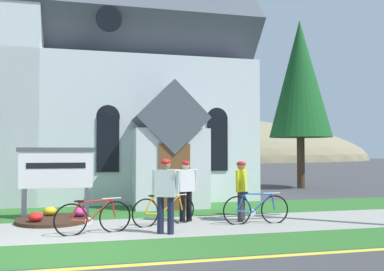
% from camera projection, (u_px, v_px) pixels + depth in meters
% --- Properties ---
extents(ground, '(140.00, 140.00, 0.00)m').
position_uv_depth(ground, '(80.00, 217.00, 11.58)').
color(ground, '#3D3D3F').
extents(sidewalk_slab, '(32.00, 2.67, 0.01)m').
position_uv_depth(sidewalk_slab, '(113.00, 229.00, 9.83)').
color(sidewalk_slab, '#99968E').
rests_on(sidewalk_slab, ground).
extents(grass_verge, '(32.00, 1.75, 0.01)m').
position_uv_depth(grass_verge, '(118.00, 251.00, 7.68)').
color(grass_verge, '#2D6628').
rests_on(grass_verge, ground).
extents(church_lawn, '(24.00, 2.93, 0.01)m').
position_uv_depth(church_lawn, '(109.00, 212.00, 12.55)').
color(church_lawn, '#2D6628').
rests_on(church_lawn, ground).
extents(curb_paint_stripe, '(28.00, 0.16, 0.01)m').
position_uv_depth(curb_paint_stripe, '(121.00, 266.00, 6.68)').
color(curb_paint_stripe, yellow).
rests_on(curb_paint_stripe, ground).
extents(church_building, '(11.68, 10.05, 12.74)m').
position_uv_depth(church_building, '(94.00, 82.00, 17.66)').
color(church_building, silver).
rests_on(church_building, ground).
extents(church_sign, '(2.09, 0.13, 1.97)m').
position_uv_depth(church_sign, '(56.00, 171.00, 11.39)').
color(church_sign, '#474C56').
rests_on(church_sign, ground).
extents(flower_bed, '(1.91, 1.91, 0.34)m').
position_uv_depth(flower_bed, '(54.00, 219.00, 10.79)').
color(flower_bed, '#382319').
rests_on(flower_bed, ground).
extents(bicycle_silver, '(1.69, 0.61, 0.81)m').
position_uv_depth(bicycle_silver, '(164.00, 210.00, 10.32)').
color(bicycle_silver, black).
rests_on(bicycle_silver, ground).
extents(bicycle_yellow, '(1.76, 0.11, 0.85)m').
position_uv_depth(bicycle_yellow, '(256.00, 209.00, 10.49)').
color(bicycle_yellow, black).
rests_on(bicycle_yellow, ground).
extents(bicycle_blue, '(1.70, 0.40, 0.82)m').
position_uv_depth(bicycle_blue, '(93.00, 217.00, 9.23)').
color(bicycle_blue, black).
rests_on(bicycle_blue, ground).
extents(cyclist_in_red_jersey, '(0.45, 0.54, 1.60)m').
position_uv_depth(cyclist_in_red_jersey, '(241.00, 186.00, 10.94)').
color(cyclist_in_red_jersey, '#2D2D33').
rests_on(cyclist_in_red_jersey, ground).
extents(cyclist_in_orange_jersey, '(0.58, 0.47, 1.70)m').
position_uv_depth(cyclist_in_orange_jersey, '(166.00, 190.00, 9.25)').
color(cyclist_in_orange_jersey, '#191E38').
rests_on(cyclist_in_orange_jersey, ground).
extents(cyclist_in_yellow_jersey, '(0.64, 0.33, 1.61)m').
position_uv_depth(cyclist_in_yellow_jersey, '(186.00, 186.00, 10.88)').
color(cyclist_in_yellow_jersey, black).
rests_on(cyclist_in_yellow_jersey, ground).
extents(roadside_conifer, '(3.09, 3.09, 8.49)m').
position_uv_depth(roadside_conifer, '(300.00, 79.00, 20.63)').
color(roadside_conifer, '#3D2D1E').
rests_on(roadside_conifer, ground).
extents(distant_hill, '(98.50, 40.67, 17.42)m').
position_uv_depth(distant_hill, '(115.00, 161.00, 72.39)').
color(distant_hill, '#847A5B').
rests_on(distant_hill, ground).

